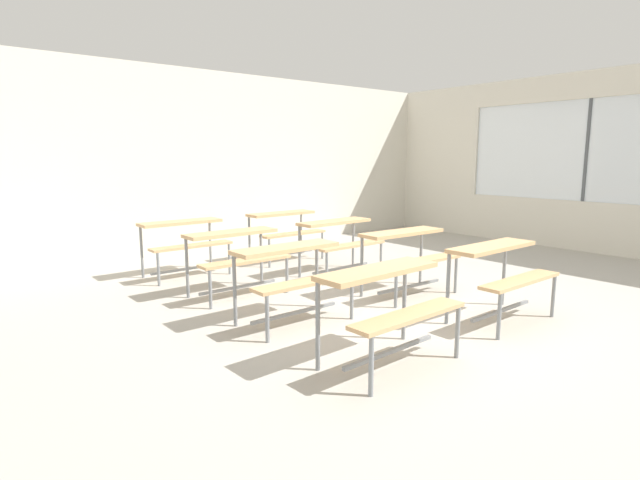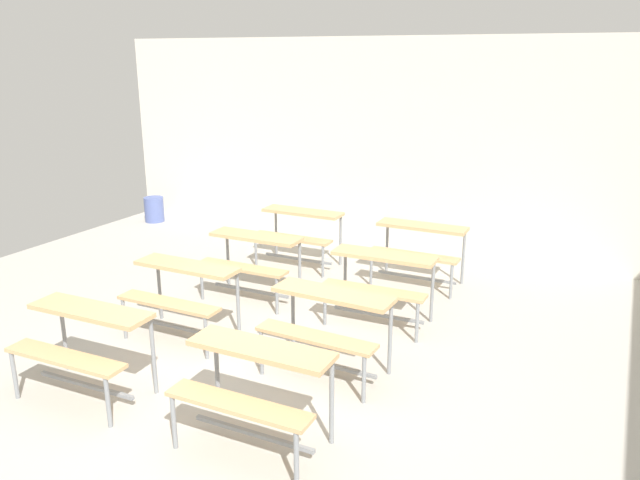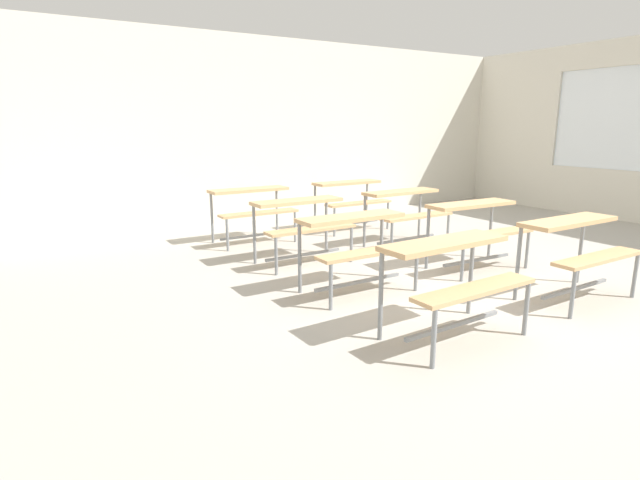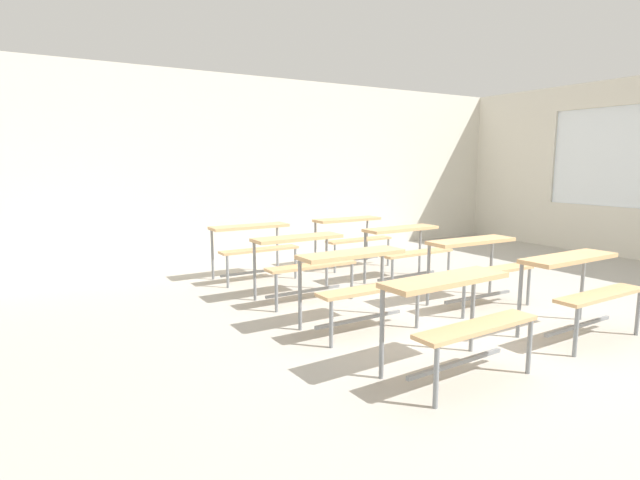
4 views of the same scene
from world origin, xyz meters
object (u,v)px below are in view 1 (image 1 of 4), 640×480
(desk_bench_r1c0, at_px, (293,266))
(desk_bench_r2c1, at_px, (340,234))
(desk_bench_r0c0, at_px, (388,293))
(desk_bench_r0c1, at_px, (501,264))
(desk_bench_r2c0, at_px, (236,248))
(desk_bench_r3c0, at_px, (185,235))
(desk_bench_r3c1, at_px, (285,224))
(desk_bench_r1c1, at_px, (409,247))

(desk_bench_r1c0, distance_m, desk_bench_r2c1, 2.04)
(desk_bench_r0c0, bearing_deg, desk_bench_r0c1, -0.66)
(desk_bench_r2c0, height_order, desk_bench_r2c1, same)
(desk_bench_r0c0, relative_size, desk_bench_r0c1, 1.01)
(desk_bench_r3c0, bearing_deg, desk_bench_r2c0, -87.73)
(desk_bench_r0c1, distance_m, desk_bench_r2c1, 2.42)
(desk_bench_r1c0, relative_size, desk_bench_r3c1, 1.00)
(desk_bench_r2c0, distance_m, desk_bench_r3c0, 1.28)
(desk_bench_r0c0, relative_size, desk_bench_r2c1, 1.00)
(desk_bench_r2c1, height_order, desk_bench_r3c1, same)
(desk_bench_r0c0, xyz_separation_m, desk_bench_r3c0, (-0.01, 3.74, 0.00))
(desk_bench_r2c0, relative_size, desk_bench_r3c0, 1.00)
(desk_bench_r0c1, relative_size, desk_bench_r3c1, 1.00)
(desk_bench_r0c0, height_order, desk_bench_r2c1, same)
(desk_bench_r3c0, bearing_deg, desk_bench_r0c1, -66.84)
(desk_bench_r2c1, bearing_deg, desk_bench_r1c0, -145.72)
(desk_bench_r0c0, xyz_separation_m, desk_bench_r1c0, (0.00, 1.26, 0.00))
(desk_bench_r3c0, bearing_deg, desk_bench_r2c1, -38.22)
(desk_bench_r1c1, relative_size, desk_bench_r3c0, 1.01)
(desk_bench_r0c1, relative_size, desk_bench_r1c0, 1.00)
(desk_bench_r1c0, bearing_deg, desk_bench_r2c0, 86.63)
(desk_bench_r1c1, distance_m, desk_bench_r2c1, 1.24)
(desk_bench_r1c1, distance_m, desk_bench_r3c0, 3.00)
(desk_bench_r0c1, relative_size, desk_bench_r3c0, 1.00)
(desk_bench_r2c0, height_order, desk_bench_r3c0, same)
(desk_bench_r1c0, xyz_separation_m, desk_bench_r2c1, (1.65, 1.20, 0.00))
(desk_bench_r0c1, distance_m, desk_bench_r3c0, 4.04)
(desk_bench_r0c1, relative_size, desk_bench_r2c0, 1.00)
(desk_bench_r1c1, relative_size, desk_bench_r3c1, 1.01)
(desk_bench_r0c1, distance_m, desk_bench_r2c0, 2.88)
(desk_bench_r2c1, distance_m, desk_bench_r3c0, 2.09)
(desk_bench_r0c1, distance_m, desk_bench_r1c1, 1.19)
(desk_bench_r0c1, height_order, desk_bench_r1c1, same)
(desk_bench_r0c1, bearing_deg, desk_bench_r1c0, 142.33)
(desk_bench_r2c1, relative_size, desk_bench_r3c1, 1.01)
(desk_bench_r1c0, relative_size, desk_bench_r2c0, 1.00)
(desk_bench_r1c1, xyz_separation_m, desk_bench_r3c1, (0.02, 2.53, 0.00))
(desk_bench_r0c1, distance_m, desk_bench_r1c0, 2.03)
(desk_bench_r2c1, distance_m, desk_bench_r3c1, 1.29)
(desk_bench_r0c0, xyz_separation_m, desk_bench_r1c1, (1.63, 1.23, 0.00))
(desk_bench_r2c1, bearing_deg, desk_bench_r1c1, -92.71)
(desk_bench_r0c1, height_order, desk_bench_r2c1, same)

